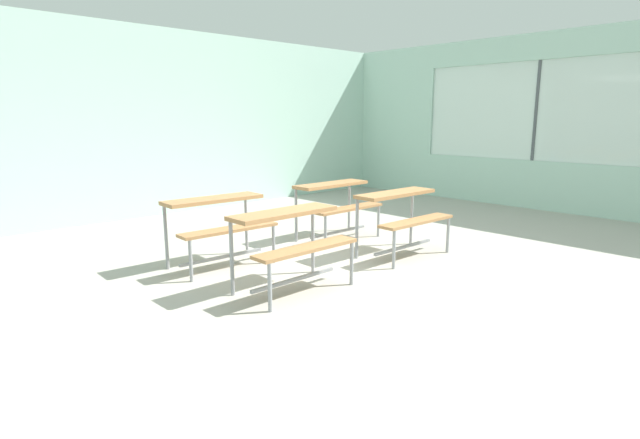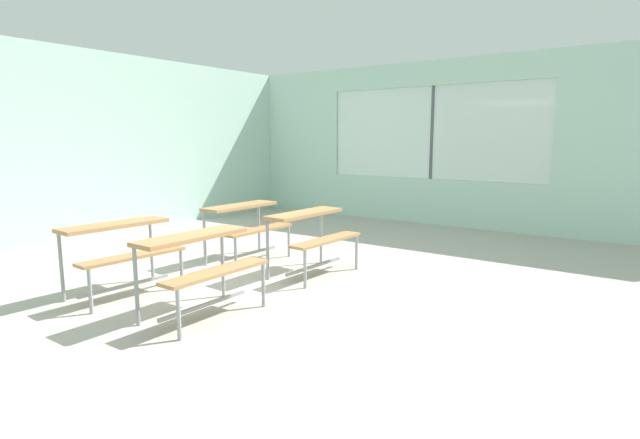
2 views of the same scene
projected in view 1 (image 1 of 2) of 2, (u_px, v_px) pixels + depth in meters
ground at (365, 275)px, 5.24m from camera, size 10.00×9.00×0.05m
wall_back at (159, 123)px, 8.12m from camera, size 10.00×0.12×3.00m
wall_right at (573, 126)px, 8.22m from camera, size 0.12×9.00×3.00m
desk_bench_r0c0 at (292, 231)px, 4.62m from camera, size 1.10×0.59×0.74m
desk_bench_r0c1 at (403, 208)px, 5.79m from camera, size 1.12×0.62×0.74m
desk_bench_r1c0 at (219, 215)px, 5.37m from camera, size 1.13×0.64×0.74m
desk_bench_r1c1 at (337, 197)px, 6.58m from camera, size 1.10×0.60×0.74m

